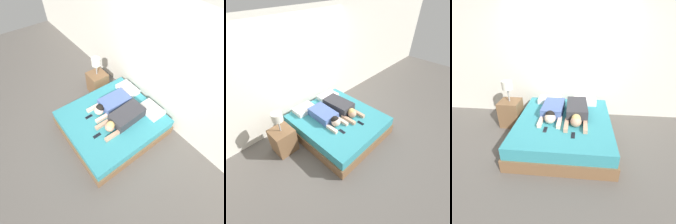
# 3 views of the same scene
# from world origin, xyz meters

# --- Properties ---
(ground_plane) EXTENTS (12.00, 12.00, 0.00)m
(ground_plane) POSITION_xyz_m (0.00, 0.00, 0.00)
(ground_plane) COLOR #5B5651
(wall_back) EXTENTS (12.00, 0.06, 2.60)m
(wall_back) POSITION_xyz_m (0.00, 1.13, 1.30)
(wall_back) COLOR silver
(wall_back) RESTS_ON ground_plane
(bed) EXTENTS (1.79, 1.96, 0.45)m
(bed) POSITION_xyz_m (0.00, 0.00, 0.22)
(bed) COLOR brown
(bed) RESTS_ON ground_plane
(pillow_head_left) EXTENTS (0.50, 0.34, 0.10)m
(pillow_head_left) POSITION_xyz_m (-0.39, 0.75, 0.50)
(pillow_head_left) COLOR white
(pillow_head_left) RESTS_ON bed
(pillow_head_right) EXTENTS (0.50, 0.34, 0.10)m
(pillow_head_right) POSITION_xyz_m (0.39, 0.75, 0.50)
(pillow_head_right) COLOR white
(pillow_head_right) RESTS_ON bed
(person_left) EXTENTS (0.41, 0.92, 0.23)m
(person_left) POSITION_xyz_m (-0.24, 0.14, 0.55)
(person_left) COLOR #4C66A5
(person_left) RESTS_ON bed
(person_right) EXTENTS (0.42, 1.02, 0.23)m
(person_right) POSITION_xyz_m (0.23, 0.12, 0.56)
(person_right) COLOR #333338
(person_right) RESTS_ON bed
(cell_phone_left) EXTENTS (0.06, 0.16, 0.01)m
(cell_phone_left) POSITION_xyz_m (-0.28, -0.39, 0.46)
(cell_phone_left) COLOR #2D2D33
(cell_phone_left) RESTS_ON bed
(cell_phone_right) EXTENTS (0.06, 0.16, 0.01)m
(cell_phone_right) POSITION_xyz_m (0.20, -0.51, 0.46)
(cell_phone_right) COLOR black
(cell_phone_right) RESTS_ON bed
(nightstand) EXTENTS (0.44, 0.44, 1.01)m
(nightstand) POSITION_xyz_m (-1.22, 0.45, 0.33)
(nightstand) COLOR brown
(nightstand) RESTS_ON ground_plane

